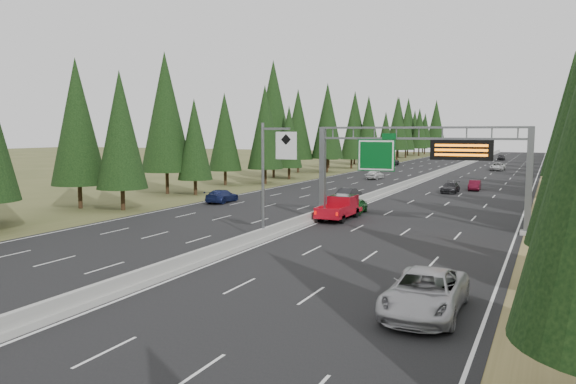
# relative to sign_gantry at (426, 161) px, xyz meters

# --- Properties ---
(road) EXTENTS (32.00, 260.00, 0.08)m
(road) POSITION_rel_sign_gantry_xyz_m (-8.92, 45.12, -5.23)
(road) COLOR black
(road) RESTS_ON ground
(shoulder_right) EXTENTS (3.60, 260.00, 0.06)m
(shoulder_right) POSITION_rel_sign_gantry_xyz_m (8.88, 45.12, -5.24)
(shoulder_right) COLOR olive
(shoulder_right) RESTS_ON ground
(shoulder_left) EXTENTS (3.60, 260.00, 0.06)m
(shoulder_left) POSITION_rel_sign_gantry_xyz_m (-26.72, 45.12, -5.24)
(shoulder_left) COLOR #414A22
(shoulder_left) RESTS_ON ground
(median_barrier) EXTENTS (0.70, 260.00, 0.85)m
(median_barrier) POSITION_rel_sign_gantry_xyz_m (-8.92, 45.12, -4.85)
(median_barrier) COLOR gray
(median_barrier) RESTS_ON road
(sign_gantry) EXTENTS (16.75, 0.98, 7.80)m
(sign_gantry) POSITION_rel_sign_gantry_xyz_m (0.00, 0.00, 0.00)
(sign_gantry) COLOR slate
(sign_gantry) RESTS_ON road
(hov_sign_pole) EXTENTS (2.80, 0.50, 8.00)m
(hov_sign_pole) POSITION_rel_sign_gantry_xyz_m (-8.33, -9.92, -0.54)
(hov_sign_pole) COLOR slate
(hov_sign_pole) RESTS_ON road
(tree_row_left) EXTENTS (11.46, 244.71, 18.99)m
(tree_row_left) POSITION_rel_sign_gantry_xyz_m (-30.92, 40.11, 3.83)
(tree_row_left) COLOR black
(tree_row_left) RESTS_ON ground
(silver_minivan) EXTENTS (2.97, 6.31, 1.74)m
(silver_minivan) POSITION_rel_sign_gantry_xyz_m (4.25, -20.72, -4.32)
(silver_minivan) COLOR #B3B3B8
(silver_minivan) RESTS_ON road
(red_pickup) EXTENTS (2.17, 6.07, 1.98)m
(red_pickup) POSITION_rel_sign_gantry_xyz_m (-7.42, 1.53, -4.09)
(red_pickup) COLOR black
(red_pickup) RESTS_ON road
(car_ahead_green) EXTENTS (1.84, 3.99, 1.33)m
(car_ahead_green) POSITION_rel_sign_gantry_xyz_m (-7.31, 5.12, -4.53)
(car_ahead_green) COLOR #124F1B
(car_ahead_green) RESTS_ON road
(car_ahead_dkred) EXTENTS (1.50, 3.90, 1.27)m
(car_ahead_dkred) POSITION_rel_sign_gantry_xyz_m (-0.05, 30.84, -4.55)
(car_ahead_dkred) COLOR #500B1B
(car_ahead_dkred) RESTS_ON road
(car_ahead_dkgrey) EXTENTS (1.87, 4.48, 1.29)m
(car_ahead_dkgrey) POSITION_rel_sign_gantry_xyz_m (-2.36, 26.60, -4.54)
(car_ahead_dkgrey) COLOR black
(car_ahead_dkgrey) RESTS_ON road
(car_ahead_white) EXTENTS (2.63, 5.40, 1.48)m
(car_ahead_white) POSITION_rel_sign_gantry_xyz_m (-0.67, 70.89, -4.45)
(car_ahead_white) COLOR #B7B7B7
(car_ahead_white) RESTS_ON road
(car_ahead_far) EXTENTS (1.93, 4.58, 1.55)m
(car_ahead_far) POSITION_rel_sign_gantry_xyz_m (-3.34, 112.21, -4.42)
(car_ahead_far) COLOR black
(car_ahead_far) RESTS_ON road
(car_onc_near) EXTENTS (1.68, 4.36, 1.42)m
(car_onc_near) POSITION_rel_sign_gantry_xyz_m (-10.87, 13.61, -4.48)
(car_onc_near) COLOR black
(car_onc_near) RESTS_ON road
(car_onc_blue) EXTENTS (2.19, 4.83, 1.37)m
(car_onc_blue) POSITION_rel_sign_gantry_xyz_m (-22.51, 6.64, -4.50)
(car_onc_blue) COLOR navy
(car_onc_blue) RESTS_ON road
(car_onc_white) EXTENTS (2.10, 4.39, 1.45)m
(car_onc_white) POSITION_rel_sign_gantry_xyz_m (-16.29, 41.72, -4.47)
(car_onc_white) COLOR silver
(car_onc_white) RESTS_ON road
(car_onc_far) EXTENTS (2.77, 5.87, 1.62)m
(car_onc_far) POSITION_rel_sign_gantry_xyz_m (-23.42, 78.01, -4.38)
(car_onc_far) COLOR black
(car_onc_far) RESTS_ON road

